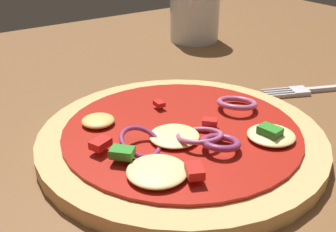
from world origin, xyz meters
The scene contains 4 objects.
dining_table centered at (0.00, 0.00, 0.02)m, with size 1.28×0.90×0.03m.
pizza centered at (0.04, -0.01, 0.04)m, with size 0.24×0.24×0.03m.
fork centered at (0.25, -0.01, 0.04)m, with size 0.16×0.07×0.01m.
beer_glass centered at (0.25, 0.24, 0.08)m, with size 0.07×0.07×0.11m.
Camera 1 is at (-0.14, -0.26, 0.21)m, focal length 44.46 mm.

